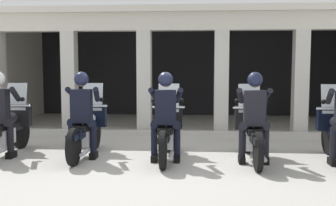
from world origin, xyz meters
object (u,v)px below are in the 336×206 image
Objects in this scene: motorcycle_far_left at (7,128)px; motorcycle_center at (167,131)px; motorcycle_right at (252,132)px; police_officer_left at (82,107)px; police_officer_right at (254,110)px; police_officer_center at (166,109)px; motorcycle_left at (87,129)px.

motorcycle_far_left is 3.06m from motorcycle_center.
motorcycle_center is 1.53m from motorcycle_right.
police_officer_right is (3.06, -0.14, -0.00)m from police_officer_left.
police_officer_center is 1.61m from motorcycle_right.
motorcycle_far_left is 4.62m from police_officer_right.
motorcycle_far_left is at bearing 159.59° from police_officer_right.
motorcycle_far_left is 3.11m from police_officer_center.
motorcycle_left is at bearing 165.38° from motorcycle_center.
motorcycle_left is at bearing 74.27° from police_officer_left.
motorcycle_far_left is 1.61m from police_officer_left.
police_officer_center is at bearing -20.06° from police_officer_left.
police_officer_left and police_officer_right have the same top height.
motorcycle_left is (1.53, 0.05, 0.00)m from motorcycle_far_left.
police_officer_right is at bearing -16.60° from motorcycle_far_left.
motorcycle_right is at bearing -10.60° from motorcycle_center.
motorcycle_left and motorcycle_center have the same top height.
police_officer_right is (3.06, -0.42, 0.44)m from motorcycle_left.
motorcycle_left is 1.29× the size of police_officer_center.
motorcycle_left is 1.53m from motorcycle_center.
police_officer_left reaches higher than motorcycle_center.
police_officer_left is 1.00× the size of police_officer_right.
motorcycle_right is 0.52m from police_officer_right.
motorcycle_center is 1.29× the size of police_officer_center.
police_officer_left is 1.53m from police_officer_center.
motorcycle_center is at bearing 153.11° from police_officer_right.
police_officer_center is (-0.00, -0.28, 0.44)m from motorcycle_center.
motorcycle_left is 0.52m from police_officer_left.
police_officer_right reaches higher than motorcycle_right.
police_officer_left is at bearing 161.59° from police_officer_right.
motorcycle_center is at bearing 163.60° from motorcycle_right.
motorcycle_left is 3.06m from motorcycle_right.
police_officer_center reaches higher than motorcycle_center.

